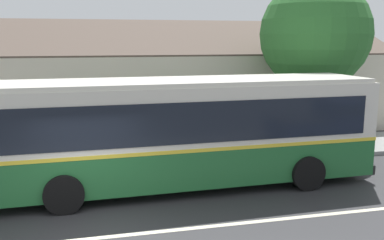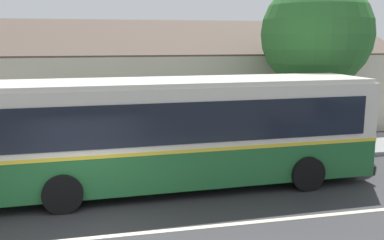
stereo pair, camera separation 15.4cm
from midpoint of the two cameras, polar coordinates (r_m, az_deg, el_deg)
ground_plane at (r=9.90m, az=-13.37°, el=-15.12°), size 300.00×300.00×0.00m
sidewalk_far at (r=15.51m, az=-13.22°, el=-5.28°), size 60.00×3.00×0.15m
lane_divider_stripe at (r=9.90m, az=-13.37°, el=-15.10°), size 60.00×0.16×0.01m
community_building at (r=21.53m, az=-10.23°, el=4.23°), size 26.16×8.20×6.24m
transit_bus at (r=12.33m, az=-1.69°, el=-1.34°), size 11.61×2.96×3.15m
bench_down_street at (r=15.33m, az=-10.82°, el=-3.46°), size 1.73×0.51×0.94m
street_tree_primary at (r=17.81m, az=16.38°, el=10.43°), size 4.36×4.36×6.65m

